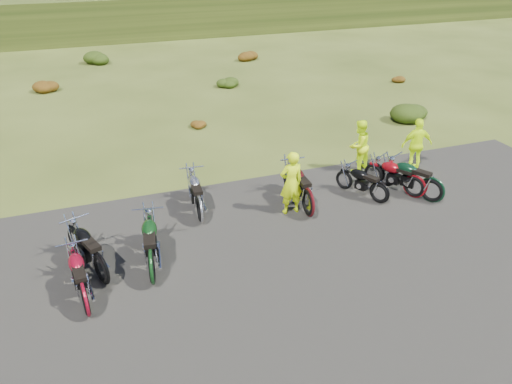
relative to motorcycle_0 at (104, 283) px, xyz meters
name	(u,v)px	position (x,y,z in m)	size (l,w,h in m)	color
ground	(300,245)	(4.84, -0.08, 0.00)	(300.00, 300.00, 0.00)	#394416
gravel_pad	(337,292)	(4.84, -2.08, 0.00)	(20.00, 12.00, 0.04)	black
hill_slope	(110,4)	(4.84, 49.92, 0.00)	(300.00, 46.00, 3.00)	#263812
shrub_2	(45,85)	(-1.36, 16.52, 0.38)	(1.30, 1.30, 0.77)	#672C0C
shrub_3	(98,56)	(1.54, 21.82, 0.46)	(1.56, 1.56, 0.92)	#21360D
shrub_4	(197,123)	(4.44, 9.12, 0.23)	(0.77, 0.77, 0.45)	#672C0C
shrub_5	(227,81)	(7.34, 14.42, 0.31)	(1.03, 1.03, 0.61)	#21360D
shrub_6	(247,54)	(10.24, 19.72, 0.38)	(1.30, 1.30, 0.77)	#672C0C
shrub_7	(410,109)	(13.14, 7.02, 0.46)	(1.56, 1.56, 0.92)	#21360D
shrub_8	(396,78)	(16.04, 12.32, 0.23)	(0.77, 0.77, 0.45)	#672C0C
motorcycle_0	(104,283)	(0.00, 0.00, 0.00)	(2.22, 0.74, 1.16)	black
motorcycle_1	(88,315)	(-0.40, -0.96, 0.00)	(2.09, 0.70, 1.10)	maroon
motorcycle_2	(154,283)	(1.07, -0.36, 0.00)	(2.34, 0.78, 1.22)	black
motorcycle_3	(201,222)	(2.74, 1.86, 0.00)	(2.17, 0.72, 1.13)	#AEADB2
motorcycle_4	(308,216)	(5.65, 1.16, 0.00)	(2.33, 0.78, 1.22)	#440B0F
motorcycle_5	(378,203)	(7.91, 1.11, 0.00)	(1.87, 0.62, 0.98)	black
motorcycle_6	(412,198)	(9.07, 1.05, 0.00)	(2.04, 0.68, 1.07)	maroon
motorcycle_7	(430,203)	(9.37, 0.64, 0.00)	(2.22, 0.74, 1.16)	black
person_middle	(291,184)	(5.26, 1.49, 0.92)	(0.67, 0.44, 1.85)	#D9FF0D
person_right_a	(359,146)	(8.47, 3.34, 0.86)	(0.84, 0.65, 1.73)	#D9FF0D
person_right_b	(417,145)	(10.26, 2.71, 0.89)	(1.04, 0.43, 1.77)	#D9FF0D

